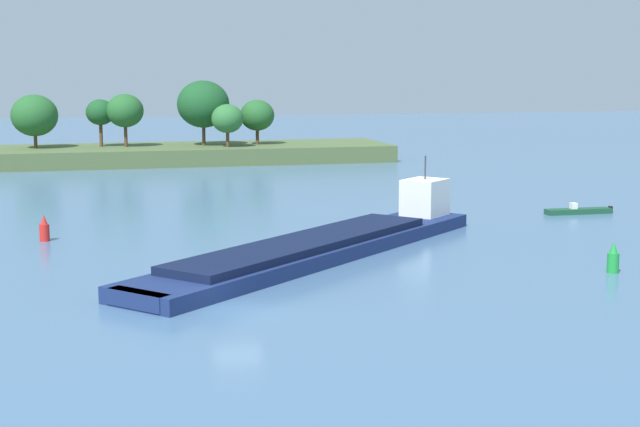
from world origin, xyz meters
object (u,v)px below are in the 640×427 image
at_px(small_motorboat, 578,211).
at_px(channel_buoy_red, 44,230).
at_px(cargo_barge, 328,243).
at_px(channel_buoy_green, 613,259).

relative_size(small_motorboat, channel_buoy_red, 3.17).
height_order(cargo_barge, small_motorboat, cargo_barge).
relative_size(cargo_barge, channel_buoy_red, 14.86).
bearing_deg(channel_buoy_green, cargo_barge, 147.86).
bearing_deg(channel_buoy_red, small_motorboat, 3.00).
xyz_separation_m(cargo_barge, channel_buoy_green, (15.18, -9.54, -0.00)).
bearing_deg(channel_buoy_red, channel_buoy_green, -30.16).
height_order(small_motorboat, channel_buoy_green, channel_buoy_green).
xyz_separation_m(small_motorboat, channel_buoy_red, (-43.24, -2.26, 0.57)).
bearing_deg(cargo_barge, channel_buoy_red, 151.55).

